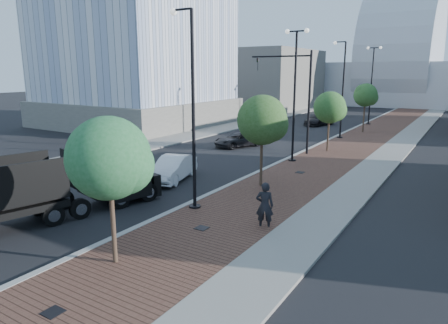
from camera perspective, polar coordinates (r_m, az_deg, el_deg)
The scene contains 24 objects.
sidewalk at distance 45.91m, azimuth 21.70°, elevation 3.88°, with size 7.00×140.00×0.12m, color #4C2D23.
concrete_strip at distance 45.52m, azimuth 25.03°, elevation 3.52°, with size 2.40×140.00×0.13m, color slate.
curb at distance 46.64m, azimuth 17.47°, elevation 4.34°, with size 0.30×140.00×0.14m, color gray.
west_sidewalk at distance 51.40m, azimuth 3.29°, elevation 5.64°, with size 4.00×140.00×0.12m, color slate.
dump_truck at distance 19.50m, azimuth -22.96°, elevation -3.85°, with size 5.31×13.41×2.96m.
white_sedan at distance 24.48m, azimuth -7.29°, elevation -0.89°, with size 1.55×4.45×1.47m, color white.
dark_car_mid at distance 35.07m, azimuth 1.95°, elevation 3.16°, with size 1.99×4.32×1.20m, color black.
dark_car_far at distance 50.32m, azimuth 13.42°, elevation 5.88°, with size 1.93×4.74×1.38m, color black.
pedestrian at distance 16.88m, azimuth 5.80°, elevation -6.20°, with size 0.74×0.49×2.03m, color black.
streetlight_1 at distance 18.51m, azimuth -4.65°, elevation 6.10°, with size 1.44×0.56×9.21m.
streetlight_2 at distance 28.92m, azimuth 9.99°, elevation 9.33°, with size 1.72×0.56×9.28m.
streetlight_3 at distance 40.33m, azimuth 16.35°, elevation 9.28°, with size 1.44×0.56×9.21m.
streetlight_4 at distance 51.93m, azimuth 20.20°, elevation 10.23°, with size 1.72×0.56×9.28m.
traffic_mast at distance 32.02m, azimuth 10.55°, elevation 9.92°, with size 5.09×0.20×8.00m.
tree_0 at distance 13.44m, azimuth -15.84°, elevation 0.47°, with size 2.74×2.74×5.12m.
tree_1 at distance 22.23m, azimuth 5.58°, elevation 5.94°, with size 2.76×2.76×5.24m.
tree_2 at distance 33.38m, azimuth 14.88°, elevation 7.48°, with size 2.57×2.55×4.91m.
tree_3 at distance 44.93m, azimuth 19.54°, elevation 8.94°, with size 2.46×2.43×5.22m.
tower_podium at distance 51.31m, azimuth -12.06°, elevation 6.99°, with size 19.00×19.00×3.00m, color #625F58.
convention_center at distance 90.76m, azimuth 23.93°, elevation 11.48°, with size 50.00×30.00×50.00m.
commercial_block_nw at distance 72.00m, azimuth 6.16°, elevation 11.60°, with size 14.00×20.00×10.00m, color slate.
utility_cover_0 at distance 12.48m, azimuth -23.12°, elevation -19.03°, with size 0.50×0.50×0.02m, color black.
utility_cover_1 at distance 16.89m, azimuth -3.19°, elevation -9.35°, with size 0.50×0.50×0.02m, color black.
utility_cover_2 at distance 26.21m, azimuth 10.76°, elevation -1.45°, with size 0.50×0.50×0.02m, color black.
Camera 1 is at (11.44, -4.75, 6.51)m, focal length 32.16 mm.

